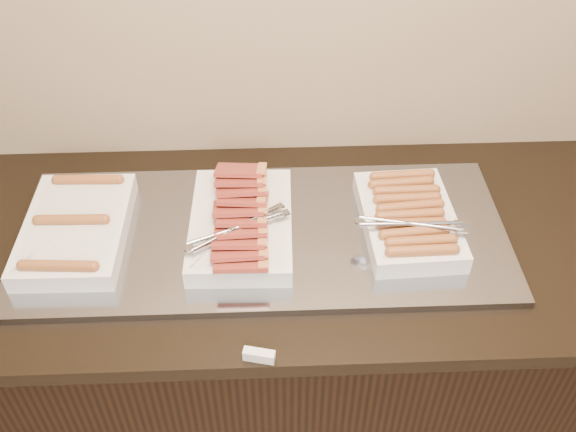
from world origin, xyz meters
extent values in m
cube|color=black|center=(0.00, 2.13, 0.43)|extent=(2.00, 0.70, 0.86)
cube|color=black|center=(0.00, 2.13, 0.88)|extent=(2.06, 0.76, 0.04)
cube|color=gray|center=(0.03, 2.13, 0.91)|extent=(1.20, 0.50, 0.02)
cube|color=silver|center=(-0.42, 2.13, 0.95)|extent=(0.24, 0.36, 0.05)
cylinder|color=#9B5230|center=(-0.42, 1.98, 0.98)|extent=(0.16, 0.04, 0.03)
cylinder|color=#9B5230|center=(-0.43, 2.13, 0.98)|extent=(0.16, 0.03, 0.03)
cylinder|color=#9B5230|center=(-0.41, 2.28, 0.98)|extent=(0.16, 0.03, 0.03)
cube|color=silver|center=(-0.02, 2.13, 0.95)|extent=(0.25, 0.37, 0.05)
cube|color=#9F4933|center=(-0.02, 1.98, 0.97)|extent=(0.12, 0.09, 0.04)
cube|color=#9F4933|center=(-0.03, 2.02, 0.97)|extent=(0.13, 0.09, 0.04)
cube|color=#9F4933|center=(-0.02, 2.05, 0.98)|extent=(0.12, 0.09, 0.04)
cube|color=#9F4933|center=(-0.02, 2.08, 0.98)|extent=(0.13, 0.09, 0.04)
cube|color=#9F4933|center=(-0.02, 2.11, 0.98)|extent=(0.12, 0.09, 0.04)
cube|color=#9F4933|center=(-0.03, 2.15, 0.99)|extent=(0.12, 0.09, 0.04)
cube|color=#9F4933|center=(-0.02, 2.18, 0.99)|extent=(0.13, 0.10, 0.04)
cube|color=#9F4933|center=(-0.02, 2.21, 0.99)|extent=(0.13, 0.09, 0.04)
cube|color=#9F4933|center=(-0.02, 2.24, 0.99)|extent=(0.13, 0.09, 0.04)
cube|color=#9F4933|center=(-0.03, 2.28, 1.00)|extent=(0.13, 0.10, 0.04)
cube|color=silver|center=(0.39, 2.13, 0.95)|extent=(0.23, 0.34, 0.05)
cylinder|color=#9B5230|center=(0.39, 1.99, 0.98)|extent=(0.15, 0.03, 0.03)
cylinder|color=#9B5230|center=(0.40, 2.02, 0.98)|extent=(0.15, 0.03, 0.03)
cylinder|color=#9B5230|center=(0.38, 2.05, 0.98)|extent=(0.15, 0.04, 0.03)
cylinder|color=#9B5230|center=(0.38, 2.08, 0.98)|extent=(0.15, 0.03, 0.03)
cylinder|color=#9B5230|center=(0.38, 2.11, 0.98)|extent=(0.15, 0.03, 0.03)
cylinder|color=#9B5230|center=(0.39, 2.15, 0.98)|extent=(0.15, 0.04, 0.03)
cylinder|color=#9B5230|center=(0.39, 2.18, 0.98)|extent=(0.15, 0.03, 0.03)
cylinder|color=#9B5230|center=(0.39, 2.21, 0.98)|extent=(0.15, 0.03, 0.03)
cylinder|color=#9B5230|center=(0.38, 2.24, 0.98)|extent=(0.15, 0.04, 0.03)
cylinder|color=#9B5230|center=(0.39, 2.27, 0.98)|extent=(0.15, 0.03, 0.03)
cube|color=silver|center=(0.02, 1.77, 0.91)|extent=(0.07, 0.03, 0.03)
camera|label=1|loc=(0.05, 0.99, 2.02)|focal=40.00mm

